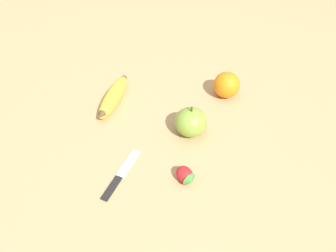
{
  "coord_description": "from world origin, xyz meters",
  "views": [
    {
      "loc": [
        0.41,
        0.55,
        0.61
      ],
      "look_at": [
        0.02,
        0.11,
        0.03
      ],
      "focal_mm": 35.0,
      "sensor_mm": 36.0,
      "label": 1
    }
  ],
  "objects_px": {
    "orange": "(227,85)",
    "strawberry": "(186,175)",
    "banana": "(113,97)",
    "paring_knife": "(120,175)",
    "apple": "(191,122)"
  },
  "relations": [
    {
      "from": "orange",
      "to": "strawberry",
      "type": "height_order",
      "value": "orange"
    },
    {
      "from": "banana",
      "to": "orange",
      "type": "height_order",
      "value": "orange"
    },
    {
      "from": "banana",
      "to": "paring_knife",
      "type": "xyz_separation_m",
      "value": [
        0.14,
        0.22,
        -0.02
      ]
    },
    {
      "from": "apple",
      "to": "paring_knife",
      "type": "xyz_separation_m",
      "value": [
        0.22,
        -0.01,
        -0.03
      ]
    },
    {
      "from": "apple",
      "to": "orange",
      "type": "bearing_deg",
      "value": -168.26
    },
    {
      "from": "strawberry",
      "to": "paring_knife",
      "type": "height_order",
      "value": "strawberry"
    },
    {
      "from": "paring_knife",
      "to": "apple",
      "type": "bearing_deg",
      "value": 63.75
    },
    {
      "from": "orange",
      "to": "paring_knife",
      "type": "distance_m",
      "value": 0.4
    },
    {
      "from": "banana",
      "to": "apple",
      "type": "bearing_deg",
      "value": 74.99
    },
    {
      "from": "orange",
      "to": "apple",
      "type": "height_order",
      "value": "apple"
    },
    {
      "from": "banana",
      "to": "strawberry",
      "type": "distance_m",
      "value": 0.33
    },
    {
      "from": "apple",
      "to": "strawberry",
      "type": "bearing_deg",
      "value": 40.7
    },
    {
      "from": "orange",
      "to": "apple",
      "type": "relative_size",
      "value": 0.86
    },
    {
      "from": "strawberry",
      "to": "paring_knife",
      "type": "xyz_separation_m",
      "value": [
        0.1,
        -0.11,
        -0.01
      ]
    },
    {
      "from": "apple",
      "to": "paring_knife",
      "type": "relative_size",
      "value": 0.59
    }
  ]
}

